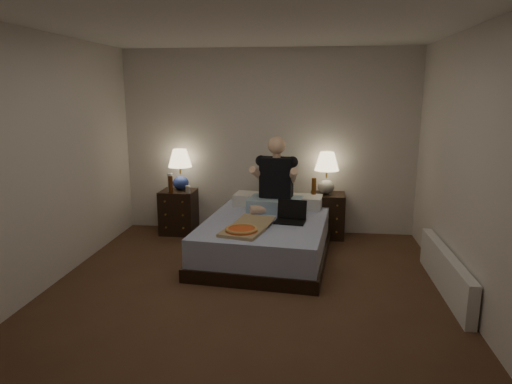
# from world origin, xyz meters

# --- Properties ---
(floor) EXTENTS (4.00, 4.50, 0.00)m
(floor) POSITION_xyz_m (0.00, 0.00, 0.00)
(floor) COLOR brown
(floor) RESTS_ON ground
(ceiling) EXTENTS (4.00, 4.50, 0.00)m
(ceiling) POSITION_xyz_m (0.00, 0.00, 2.50)
(ceiling) COLOR white
(ceiling) RESTS_ON ground
(wall_back) EXTENTS (4.00, 0.00, 2.50)m
(wall_back) POSITION_xyz_m (0.00, 2.25, 1.25)
(wall_back) COLOR beige
(wall_back) RESTS_ON ground
(wall_front) EXTENTS (4.00, 0.00, 2.50)m
(wall_front) POSITION_xyz_m (0.00, -2.25, 1.25)
(wall_front) COLOR beige
(wall_front) RESTS_ON ground
(wall_left) EXTENTS (0.00, 4.50, 2.50)m
(wall_left) POSITION_xyz_m (-2.00, 0.00, 1.25)
(wall_left) COLOR beige
(wall_left) RESTS_ON ground
(wall_right) EXTENTS (0.00, 4.50, 2.50)m
(wall_right) POSITION_xyz_m (2.00, 0.00, 1.25)
(wall_right) COLOR beige
(wall_right) RESTS_ON ground
(bed) EXTENTS (1.55, 1.96, 0.46)m
(bed) POSITION_xyz_m (0.08, 1.17, 0.23)
(bed) COLOR #5363A6
(bed) RESTS_ON floor
(nightstand_left) EXTENTS (0.47, 0.42, 0.60)m
(nightstand_left) POSITION_xyz_m (-1.21, 1.98, 0.30)
(nightstand_left) COLOR black
(nightstand_left) RESTS_ON floor
(nightstand_right) EXTENTS (0.46, 0.42, 0.59)m
(nightstand_right) POSITION_xyz_m (0.83, 2.05, 0.30)
(nightstand_right) COLOR black
(nightstand_right) RESTS_ON floor
(lamp_left) EXTENTS (0.32, 0.32, 0.56)m
(lamp_left) POSITION_xyz_m (-1.18, 2.04, 0.88)
(lamp_left) COLOR #293E98
(lamp_left) RESTS_ON nightstand_left
(lamp_right) EXTENTS (0.40, 0.40, 0.56)m
(lamp_right) POSITION_xyz_m (0.80, 2.05, 0.87)
(lamp_right) COLOR #9C9C93
(lamp_right) RESTS_ON nightstand_right
(water_bottle) EXTENTS (0.07, 0.07, 0.25)m
(water_bottle) POSITION_xyz_m (-1.29, 1.91, 0.73)
(water_bottle) COLOR silver
(water_bottle) RESTS_ON nightstand_left
(soda_can) EXTENTS (0.07, 0.07, 0.10)m
(soda_can) POSITION_xyz_m (-1.03, 1.83, 0.65)
(soda_can) COLOR #BBBAB6
(soda_can) RESTS_ON nightstand_left
(beer_bottle_left) EXTENTS (0.06, 0.06, 0.23)m
(beer_bottle_left) POSITION_xyz_m (-1.25, 1.81, 0.72)
(beer_bottle_left) COLOR #53270B
(beer_bottle_left) RESTS_ON nightstand_left
(beer_bottle_right) EXTENTS (0.06, 0.06, 0.23)m
(beer_bottle_right) POSITION_xyz_m (0.64, 1.95, 0.71)
(beer_bottle_right) COLOR #5B310D
(beer_bottle_right) RESTS_ON nightstand_right
(person) EXTENTS (0.72, 0.60, 0.93)m
(person) POSITION_xyz_m (0.16, 1.62, 0.92)
(person) COLOR black
(person) RESTS_ON bed
(laptop) EXTENTS (0.37, 0.32, 0.24)m
(laptop) POSITION_xyz_m (0.37, 1.10, 0.58)
(laptop) COLOR black
(laptop) RESTS_ON bed
(pizza_box) EXTENTS (0.57, 0.83, 0.08)m
(pizza_box) POSITION_xyz_m (-0.12, 0.60, 0.50)
(pizza_box) COLOR tan
(pizza_box) RESTS_ON bed
(radiator) EXTENTS (0.10, 1.60, 0.40)m
(radiator) POSITION_xyz_m (1.93, 0.43, 0.20)
(radiator) COLOR white
(radiator) RESTS_ON floor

